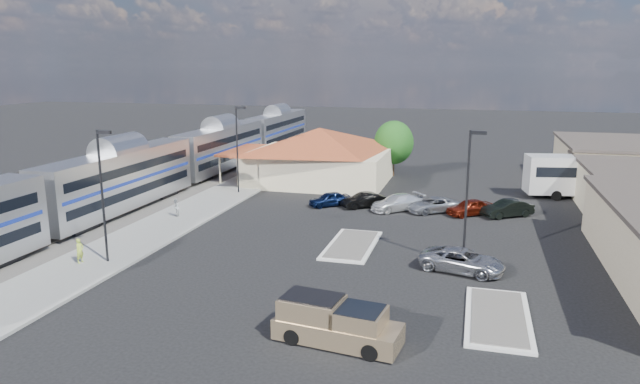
% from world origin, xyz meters
% --- Properties ---
extents(ground, '(280.00, 280.00, 0.00)m').
position_xyz_m(ground, '(0.00, 0.00, 0.00)').
color(ground, black).
rests_on(ground, ground).
extents(railbed, '(16.00, 100.00, 0.12)m').
position_xyz_m(railbed, '(-21.00, 8.00, 0.06)').
color(railbed, '#4C4944').
rests_on(railbed, ground).
extents(platform, '(5.50, 92.00, 0.18)m').
position_xyz_m(platform, '(-12.00, 6.00, 0.09)').
color(platform, gray).
rests_on(platform, ground).
extents(passenger_train, '(3.00, 104.00, 5.55)m').
position_xyz_m(passenger_train, '(-18.00, 6.20, 2.87)').
color(passenger_train, silver).
rests_on(passenger_train, ground).
extents(freight_cars, '(2.80, 46.00, 4.00)m').
position_xyz_m(freight_cars, '(-24.00, 7.32, 1.93)').
color(freight_cars, black).
rests_on(freight_cars, ground).
extents(station_depot, '(18.35, 12.24, 6.20)m').
position_xyz_m(station_depot, '(-4.56, 24.00, 3.13)').
color(station_depot, beige).
rests_on(station_depot, ground).
extents(traffic_island_south, '(3.30, 7.50, 0.21)m').
position_xyz_m(traffic_island_south, '(4.00, 2.00, 0.10)').
color(traffic_island_south, silver).
rests_on(traffic_island_south, ground).
extents(traffic_island_north, '(3.30, 7.50, 0.21)m').
position_xyz_m(traffic_island_north, '(14.00, -8.00, 0.10)').
color(traffic_island_north, silver).
rests_on(traffic_island_north, ground).
extents(lamp_plat_s, '(1.08, 0.25, 9.00)m').
position_xyz_m(lamp_plat_s, '(-10.90, -6.00, 5.34)').
color(lamp_plat_s, black).
rests_on(lamp_plat_s, ground).
extents(lamp_plat_n, '(1.08, 0.25, 9.00)m').
position_xyz_m(lamp_plat_n, '(-10.90, 16.00, 5.34)').
color(lamp_plat_n, black).
rests_on(lamp_plat_n, ground).
extents(lamp_lot, '(1.08, 0.25, 9.00)m').
position_xyz_m(lamp_lot, '(12.10, 0.00, 5.34)').
color(lamp_lot, black).
rests_on(lamp_lot, ground).
extents(tree_depot, '(4.71, 4.71, 6.63)m').
position_xyz_m(tree_depot, '(3.00, 30.00, 4.02)').
color(tree_depot, '#382314').
rests_on(tree_depot, ground).
extents(pickup_truck, '(6.28, 2.95, 2.09)m').
position_xyz_m(pickup_truck, '(6.50, -12.80, 0.99)').
color(pickup_truck, tan).
rests_on(pickup_truck, ground).
extents(suv, '(5.82, 3.70, 1.49)m').
position_xyz_m(suv, '(11.97, -1.31, 0.75)').
color(suv, '#A6A8AE').
rests_on(suv, ground).
extents(coach_bus, '(13.55, 5.09, 4.25)m').
position_xyz_m(coach_bus, '(24.00, 23.46, 2.45)').
color(coach_bus, white).
rests_on(coach_bus, ground).
extents(person_a, '(0.47, 0.65, 1.66)m').
position_xyz_m(person_a, '(-12.54, -6.75, 1.01)').
color(person_a, '#C6E246').
rests_on(person_a, platform).
extents(person_b, '(0.78, 0.90, 1.57)m').
position_xyz_m(person_b, '(-12.34, 5.51, 0.97)').
color(person_b, silver).
rests_on(person_b, platform).
extents(parked_car_a, '(4.08, 3.71, 1.35)m').
position_xyz_m(parked_car_a, '(-0.63, 13.41, 0.67)').
color(parked_car_a, '#0B183B').
rests_on(parked_car_a, ground).
extents(parked_car_b, '(4.20, 3.69, 1.37)m').
position_xyz_m(parked_car_b, '(2.57, 13.71, 0.69)').
color(parked_car_b, black).
rests_on(parked_car_b, ground).
extents(parked_car_c, '(5.27, 4.90, 1.49)m').
position_xyz_m(parked_car_c, '(5.77, 13.41, 0.74)').
color(parked_car_c, silver).
rests_on(parked_car_c, ground).
extents(parked_car_d, '(5.27, 4.62, 1.35)m').
position_xyz_m(parked_car_d, '(8.97, 13.71, 0.68)').
color(parked_car_d, '#979A9F').
rests_on(parked_car_d, ground).
extents(parked_car_e, '(4.38, 3.94, 1.44)m').
position_xyz_m(parked_car_e, '(12.17, 13.41, 0.72)').
color(parked_car_e, maroon).
rests_on(parked_car_e, ground).
extents(parked_car_f, '(4.69, 3.87, 1.51)m').
position_xyz_m(parked_car_f, '(15.37, 13.71, 0.75)').
color(parked_car_f, black).
rests_on(parked_car_f, ground).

